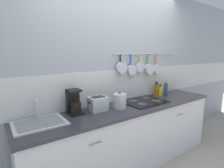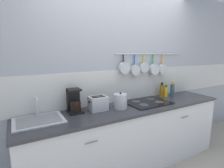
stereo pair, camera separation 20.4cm
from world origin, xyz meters
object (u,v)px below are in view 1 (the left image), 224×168
object	(u,v)px
bottle_cooking_wine	(156,90)
bottle_dish_soap	(160,90)
toaster	(98,104)
bottle_olive_oil	(166,89)
bottle_sesame_oil	(166,88)
kettle	(120,101)
coffee_maker	(74,103)

from	to	relation	value
bottle_cooking_wine	bottle_dish_soap	world-z (taller)	bottle_cooking_wine
toaster	bottle_olive_oil	size ratio (longest dim) A/B	0.94
bottle_cooking_wine	bottle_olive_oil	world-z (taller)	bottle_olive_oil
bottle_cooking_wine	bottle_sesame_oil	world-z (taller)	bottle_cooking_wine
bottle_dish_soap	bottle_olive_oil	world-z (taller)	bottle_olive_oil
kettle	bottle_olive_oil	size ratio (longest dim) A/B	0.84
coffee_maker	toaster	xyz separation A→B (m)	(0.28, -0.08, -0.03)
bottle_cooking_wine	bottle_sesame_oil	size ratio (longest dim) A/B	1.02
kettle	bottle_cooking_wine	world-z (taller)	bottle_cooking_wine
coffee_maker	kettle	distance (m)	0.59
toaster	bottle_cooking_wine	world-z (taller)	bottle_cooking_wine
kettle	bottle_sesame_oil	xyz separation A→B (m)	(1.13, 0.15, 0.01)
coffee_maker	bottle_dish_soap	bearing A→B (deg)	-0.14
bottle_cooking_wine	coffee_maker	bearing A→B (deg)	-179.54
toaster	bottle_olive_oil	bearing A→B (deg)	0.61
kettle	bottle_cooking_wine	bearing A→B (deg)	10.84
coffee_maker	bottle_cooking_wine	bearing A→B (deg)	0.46
toaster	coffee_maker	bearing A→B (deg)	164.05
toaster	bottle_olive_oil	world-z (taller)	bottle_olive_oil
toaster	bottle_sesame_oil	xyz separation A→B (m)	(1.41, 0.07, 0.01)
kettle	bottle_olive_oil	distance (m)	1.06
toaster	kettle	size ratio (longest dim) A/B	1.11
bottle_olive_oil	coffee_maker	bearing A→B (deg)	177.67
bottle_sesame_oil	toaster	bearing A→B (deg)	-177.34
bottle_cooking_wine	bottle_olive_oil	xyz separation A→B (m)	(0.15, -0.08, 0.01)
kettle	bottle_sesame_oil	world-z (taller)	bottle_sesame_oil
bottle_sesame_oil	bottle_cooking_wine	bearing A→B (deg)	173.19
coffee_maker	bottle_sesame_oil	bearing A→B (deg)	-0.49
bottle_dish_soap	bottle_sesame_oil	bearing A→B (deg)	-4.41
bottle_sesame_oil	kettle	bearing A→B (deg)	-172.55
bottle_cooking_wine	bottle_olive_oil	bearing A→B (deg)	-27.47
toaster	kettle	distance (m)	0.30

